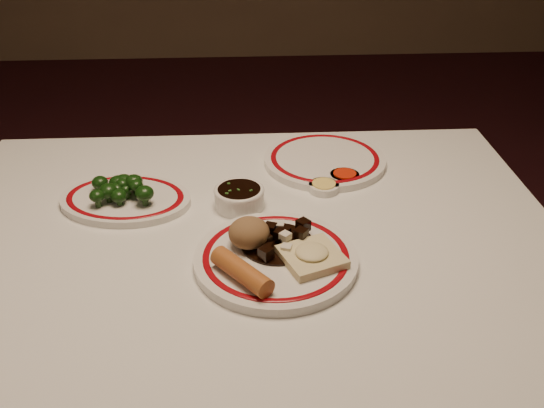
{
  "coord_description": "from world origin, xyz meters",
  "views": [
    {
      "loc": [
        -0.01,
        -0.95,
        1.39
      ],
      "look_at": [
        0.05,
        0.02,
        0.8
      ],
      "focal_mm": 40.0,
      "sensor_mm": 36.0,
      "label": 1
    }
  ],
  "objects_px": {
    "spring_roll": "(242,272)",
    "stirfry_heap": "(279,239)",
    "broccoli_pile": "(122,187)",
    "fried_wonton": "(312,256)",
    "main_plate": "(276,259)",
    "broccoli_plate": "(125,199)",
    "soy_bowl": "(239,198)",
    "dining_table": "(248,272)",
    "rice_mound": "(249,233)"
  },
  "relations": [
    {
      "from": "fried_wonton",
      "to": "broccoli_plate",
      "type": "xyz_separation_m",
      "value": [
        -0.35,
        0.24,
        -0.02
      ]
    },
    {
      "from": "rice_mound",
      "to": "broccoli_plate",
      "type": "relative_size",
      "value": 0.25
    },
    {
      "from": "dining_table",
      "to": "fried_wonton",
      "type": "xyz_separation_m",
      "value": [
        0.11,
        -0.12,
        0.12
      ]
    },
    {
      "from": "dining_table",
      "to": "soy_bowl",
      "type": "height_order",
      "value": "soy_bowl"
    },
    {
      "from": "main_plate",
      "to": "soy_bowl",
      "type": "distance_m",
      "value": 0.21
    },
    {
      "from": "fried_wonton",
      "to": "dining_table",
      "type": "bearing_deg",
      "value": 132.16
    },
    {
      "from": "broccoli_pile",
      "to": "soy_bowl",
      "type": "bearing_deg",
      "value": -6.45
    },
    {
      "from": "fried_wonton",
      "to": "stirfry_heap",
      "type": "bearing_deg",
      "value": 134.58
    },
    {
      "from": "spring_roll",
      "to": "broccoli_pile",
      "type": "distance_m",
      "value": 0.37
    },
    {
      "from": "stirfry_heap",
      "to": "broccoli_pile",
      "type": "distance_m",
      "value": 0.36
    },
    {
      "from": "spring_roll",
      "to": "soy_bowl",
      "type": "distance_m",
      "value": 0.26
    },
    {
      "from": "soy_bowl",
      "to": "spring_roll",
      "type": "bearing_deg",
      "value": -89.66
    },
    {
      "from": "dining_table",
      "to": "fried_wonton",
      "type": "bearing_deg",
      "value": -47.84
    },
    {
      "from": "spring_roll",
      "to": "broccoli_plate",
      "type": "xyz_separation_m",
      "value": [
        -0.23,
        0.29,
        -0.03
      ]
    },
    {
      "from": "main_plate",
      "to": "broccoli_pile",
      "type": "bearing_deg",
      "value": 143.16
    },
    {
      "from": "spring_roll",
      "to": "rice_mound",
      "type": "bearing_deg",
      "value": 43.17
    },
    {
      "from": "fried_wonton",
      "to": "stirfry_heap",
      "type": "relative_size",
      "value": 0.95
    },
    {
      "from": "broccoli_pile",
      "to": "fried_wonton",
      "type": "bearing_deg",
      "value": -34.09
    },
    {
      "from": "rice_mound",
      "to": "broccoli_plate",
      "type": "bearing_deg",
      "value": 142.6
    },
    {
      "from": "dining_table",
      "to": "fried_wonton",
      "type": "height_order",
      "value": "fried_wonton"
    },
    {
      "from": "dining_table",
      "to": "broccoli_plate",
      "type": "distance_m",
      "value": 0.29
    },
    {
      "from": "broccoli_pile",
      "to": "stirfry_heap",
      "type": "bearing_deg",
      "value": -31.76
    },
    {
      "from": "broccoli_plate",
      "to": "soy_bowl",
      "type": "bearing_deg",
      "value": -6.75
    },
    {
      "from": "broccoli_pile",
      "to": "broccoli_plate",
      "type": "bearing_deg",
      "value": 15.43
    },
    {
      "from": "main_plate",
      "to": "spring_roll",
      "type": "bearing_deg",
      "value": -132.41
    },
    {
      "from": "soy_bowl",
      "to": "fried_wonton",
      "type": "bearing_deg",
      "value": -60.51
    },
    {
      "from": "spring_roll",
      "to": "broccoli_pile",
      "type": "xyz_separation_m",
      "value": [
        -0.24,
        0.29,
        0.0
      ]
    },
    {
      "from": "soy_bowl",
      "to": "dining_table",
      "type": "bearing_deg",
      "value": -81.86
    },
    {
      "from": "rice_mound",
      "to": "fried_wonton",
      "type": "height_order",
      "value": "rice_mound"
    },
    {
      "from": "broccoli_pile",
      "to": "dining_table",
      "type": "bearing_deg",
      "value": -26.18
    },
    {
      "from": "rice_mound",
      "to": "broccoli_plate",
      "type": "distance_m",
      "value": 0.31
    },
    {
      "from": "broccoli_plate",
      "to": "spring_roll",
      "type": "bearing_deg",
      "value": -51.0
    },
    {
      "from": "stirfry_heap",
      "to": "soy_bowl",
      "type": "height_order",
      "value": "stirfry_heap"
    },
    {
      "from": "main_plate",
      "to": "stirfry_heap",
      "type": "bearing_deg",
      "value": 76.29
    },
    {
      "from": "main_plate",
      "to": "stirfry_heap",
      "type": "height_order",
      "value": "stirfry_heap"
    },
    {
      "from": "rice_mound",
      "to": "soy_bowl",
      "type": "bearing_deg",
      "value": 95.64
    },
    {
      "from": "dining_table",
      "to": "rice_mound",
      "type": "relative_size",
      "value": 16.34
    },
    {
      "from": "broccoli_plate",
      "to": "soy_bowl",
      "type": "relative_size",
      "value": 3.01
    },
    {
      "from": "broccoli_plate",
      "to": "main_plate",
      "type": "bearing_deg",
      "value": -37.24
    },
    {
      "from": "fried_wonton",
      "to": "soy_bowl",
      "type": "distance_m",
      "value": 0.25
    },
    {
      "from": "rice_mound",
      "to": "soy_bowl",
      "type": "xyz_separation_m",
      "value": [
        -0.02,
        0.16,
        -0.02
      ]
    },
    {
      "from": "main_plate",
      "to": "rice_mound",
      "type": "xyz_separation_m",
      "value": [
        -0.05,
        0.03,
        0.03
      ]
    },
    {
      "from": "main_plate",
      "to": "broccoli_pile",
      "type": "relative_size",
      "value": 2.82
    },
    {
      "from": "main_plate",
      "to": "broccoli_plate",
      "type": "relative_size",
      "value": 1.27
    },
    {
      "from": "rice_mound",
      "to": "spring_roll",
      "type": "distance_m",
      "value": 0.1
    },
    {
      "from": "spring_roll",
      "to": "stirfry_heap",
      "type": "relative_size",
      "value": 0.95
    },
    {
      "from": "dining_table",
      "to": "main_plate",
      "type": "xyz_separation_m",
      "value": [
        0.05,
        -0.1,
        0.1
      ]
    },
    {
      "from": "dining_table",
      "to": "spring_roll",
      "type": "distance_m",
      "value": 0.21
    },
    {
      "from": "main_plate",
      "to": "broccoli_plate",
      "type": "bearing_deg",
      "value": 142.76
    },
    {
      "from": "spring_roll",
      "to": "stirfry_heap",
      "type": "height_order",
      "value": "spring_roll"
    }
  ]
}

